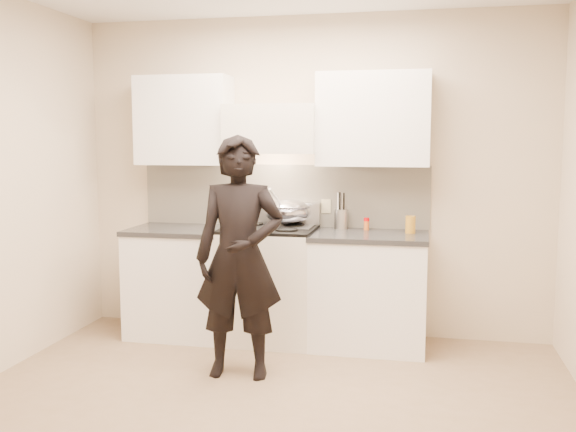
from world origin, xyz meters
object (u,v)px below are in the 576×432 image
at_px(stove, 269,283).
at_px(counter_right, 369,290).
at_px(person, 239,257).
at_px(wok, 288,211).
at_px(utensil_crock, 341,218).

distance_m(stove, counter_right, 0.83).
bearing_deg(person, counter_right, 39.56).
xyz_separation_m(counter_right, person, (-0.84, -0.84, 0.39)).
xyz_separation_m(wok, utensil_crock, (0.43, 0.10, -0.05)).
bearing_deg(wok, person, -98.15).
xyz_separation_m(utensil_crock, person, (-0.57, -1.07, -0.17)).
bearing_deg(utensil_crock, wok, -166.98).
height_order(stove, person, person).
bearing_deg(utensil_crock, counter_right, -41.09).
distance_m(stove, wok, 0.62).
height_order(stove, utensil_crock, utensil_crock).
bearing_deg(stove, person, -90.53).
bearing_deg(utensil_crock, stove, -157.78).
distance_m(utensil_crock, person, 1.23).
bearing_deg(counter_right, stove, -180.00).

